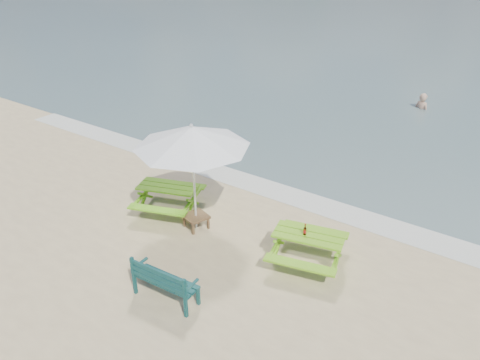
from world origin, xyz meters
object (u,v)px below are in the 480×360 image
Objects in this scene: picnic_table_right at (308,249)px; park_bench at (166,288)px; side_table at (196,221)px; swimmer at (421,114)px; picnic_table_left at (169,199)px; patio_umbrella at (192,137)px; beer_bottle at (305,231)px.

park_bench reaches higher than picnic_table_right.
side_table is at bearing 116.88° from park_bench.
swimmer reaches higher than side_table.
picnic_table_left is 2.30m from patio_umbrella.
patio_umbrella reaches higher than park_bench.
picnic_table_left is 3.35m from park_bench.
picnic_table_right is at bearing 57.17° from park_bench.
park_bench is at bearing -48.11° from picnic_table_left.
picnic_table_left is 0.61× the size of patio_umbrella.
park_bench is 0.77× the size of swimmer.
patio_umbrella is at bearing -90.00° from side_table.
swimmer is at bearing 87.19° from park_bench.
patio_umbrella is 3.18m from beer_bottle.
swimmer is (-0.89, 11.95, -1.04)m from beer_bottle.
picnic_table_left is at bearing -103.79° from swimmer.
picnic_table_left reaches higher than side_table.
picnic_table_left is 1.15× the size of swimmer.
picnic_table_right reaches higher than side_table.
picnic_table_left is at bearing 168.13° from patio_umbrella.
swimmer is (2.95, 12.00, -0.59)m from picnic_table_left.
side_table is at bearing -173.20° from picnic_table_right.
side_table is at bearing -174.21° from beer_bottle.
patio_umbrella is (-2.82, -0.34, 2.02)m from picnic_table_right.
patio_umbrella is (1.09, -0.23, 2.02)m from picnic_table_left.
patio_umbrella is at bearing -173.20° from picnic_table_right.
swimmer is at bearing 94.65° from picnic_table_right.
patio_umbrella is at bearing -11.87° from picnic_table_left.
side_table is at bearing -98.63° from swimmer.
picnic_table_right is 2.90× the size of side_table.
side_table is 12.38m from swimmer.
patio_umbrella is at bearing 116.88° from park_bench.
swimmer is at bearing 81.37° from side_table.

